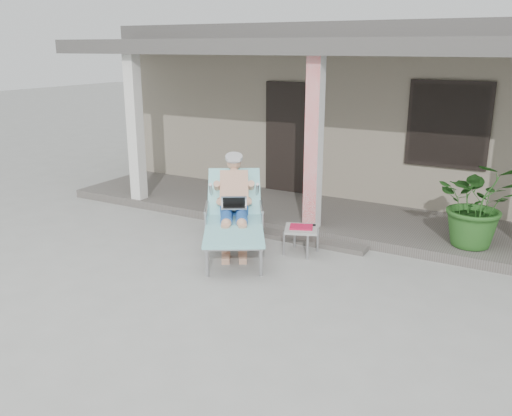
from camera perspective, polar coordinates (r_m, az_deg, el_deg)
The scene contains 8 objects.
ground at distance 6.85m, azimuth -1.45°, elevation -8.26°, with size 60.00×60.00×0.00m, color #9E9E99.
house at distance 12.31m, azimuth 14.28°, elevation 10.48°, with size 10.40×5.40×3.30m.
porch_deck at distance 9.35m, azimuth 7.91°, elevation -0.98°, with size 10.00×2.00×0.15m, color #605B56.
porch_overhang at distance 8.87m, azimuth 8.49°, elevation 15.87°, with size 10.00×2.30×2.85m.
porch_step at distance 8.36m, azimuth 5.00°, elevation -3.32°, with size 2.00×0.30×0.07m, color #605B56.
lounger at distance 7.86m, azimuth -2.34°, elevation 1.68°, with size 1.74×2.17×1.39m.
side_table at distance 7.81m, azimuth 4.78°, elevation -2.35°, with size 0.60×0.60×0.41m.
potted_palm at distance 8.18m, azimuth 22.37°, elevation 0.46°, with size 1.13×0.98×1.25m, color #26591E.
Camera 1 is at (3.17, -5.34, 2.88)m, focal length 38.00 mm.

